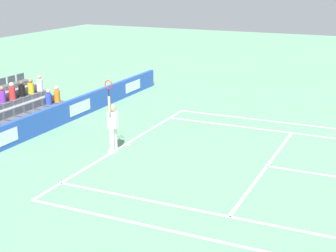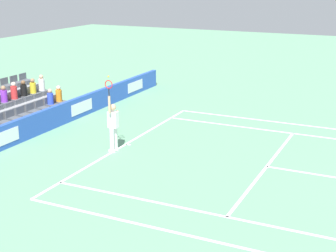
% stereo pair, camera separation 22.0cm
% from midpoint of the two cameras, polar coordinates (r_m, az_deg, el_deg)
% --- Properties ---
extents(line_baseline, '(10.97, 0.10, 0.01)m').
position_cam_midpoint_polar(line_baseline, '(19.50, -5.12, -2.06)').
color(line_baseline, white).
rests_on(line_baseline, ground).
extents(line_service, '(8.23, 0.10, 0.01)m').
position_cam_midpoint_polar(line_service, '(17.58, 10.69, -4.44)').
color(line_service, white).
rests_on(line_service, ground).
extents(line_singles_sideline_left, '(0.10, 11.89, 0.01)m').
position_cam_midpoint_polar(line_singles_sideline_left, '(13.82, 8.24, -10.38)').
color(line_singles_sideline_left, white).
rests_on(line_singles_sideline_left, ground).
extents(line_singles_sideline_right, '(0.10, 11.89, 0.01)m').
position_cam_midpoint_polar(line_singles_sideline_right, '(21.31, 14.62, -0.91)').
color(line_singles_sideline_right, white).
rests_on(line_singles_sideline_right, ground).
extents(line_doubles_sideline_left, '(0.10, 11.89, 0.01)m').
position_cam_midpoint_polar(line_doubles_sideline_left, '(12.66, 6.41, -13.00)').
color(line_doubles_sideline_left, white).
rests_on(line_doubles_sideline_left, ground).
extents(line_doubles_sideline_right, '(0.10, 11.89, 0.01)m').
position_cam_midpoint_polar(line_doubles_sideline_right, '(22.61, 15.26, 0.05)').
color(line_doubles_sideline_right, white).
rests_on(line_doubles_sideline_right, ground).
extents(line_centre_mark, '(0.10, 0.20, 0.01)m').
position_cam_midpoint_polar(line_centre_mark, '(19.45, -4.87, -2.10)').
color(line_centre_mark, white).
rests_on(line_centre_mark, ground).
extents(sponsor_barrier, '(20.03, 0.22, 0.92)m').
position_cam_midpoint_polar(sponsor_barrier, '(21.45, -14.09, 0.52)').
color(sponsor_barrier, blue).
rests_on(sponsor_barrier, ground).
extents(tennis_player, '(0.53, 0.36, 2.85)m').
position_cam_midpoint_polar(tennis_player, '(18.51, -6.53, 0.07)').
color(tennis_player, white).
rests_on(tennis_player, ground).
extents(stadium_stand, '(5.58, 2.85, 2.16)m').
position_cam_midpoint_polar(stadium_stand, '(22.92, -18.61, 1.42)').
color(stadium_stand, gray).
rests_on(stadium_stand, ground).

